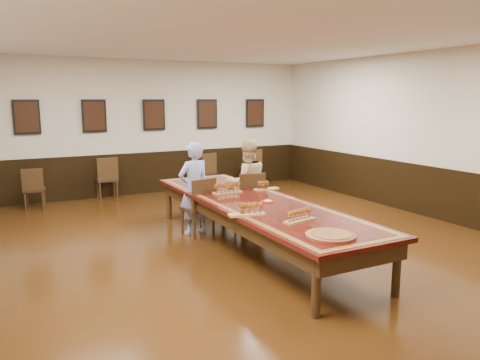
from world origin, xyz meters
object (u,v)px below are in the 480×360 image
spare_chair_a (34,188)px  spare_chair_b (107,178)px  chair_man (198,206)px  spare_chair_c (204,171)px  person_woman (247,183)px  chair_woman (249,200)px  spare_chair_d (250,168)px  carved_platter (331,236)px  person_man (194,188)px  conference_table (255,210)px

spare_chair_a → spare_chair_b: 1.58m
chair_man → spare_chair_c: bearing=-125.5°
chair_man → person_woman: person_woman is taller
chair_man → spare_chair_b: size_ratio=1.01×
chair_woman → spare_chair_a: bearing=-34.8°
spare_chair_c → spare_chair_d: spare_chair_d is taller
spare_chair_b → spare_chair_c: bearing=-178.7°
chair_man → carved_platter: chair_man is taller
spare_chair_b → spare_chair_c: size_ratio=1.03×
spare_chair_c → person_man: 3.87m
carved_platter → chair_woman: bearing=77.7°
spare_chair_c → chair_woman: bearing=65.4°
person_woman → chair_man: bearing=18.0°
conference_table → carved_platter: (-0.18, -2.03, 0.16)m
chair_man → person_man: (-0.02, 0.10, 0.30)m
person_woman → spare_chair_a: bearing=-33.7°
spare_chair_a → carved_platter: bearing=122.4°
chair_man → spare_chair_b: (-0.74, 3.62, -0.01)m
spare_chair_d → person_woman: 3.75m
spare_chair_d → person_man: 4.40m
chair_woman → person_man: 1.07m
chair_man → carved_platter: size_ratio=1.41×
chair_woman → carved_platter: chair_woman is taller
chair_woman → spare_chair_a: 4.68m
spare_chair_c → spare_chair_d: (1.22, -0.19, 0.03)m
spare_chair_a → conference_table: 5.26m
chair_man → carved_platter: 3.16m
spare_chair_a → conference_table: (2.79, -4.45, 0.17)m
person_woman → spare_chair_b: bearing=-52.7°
spare_chair_c → person_man: bearing=50.0°
spare_chair_b → spare_chair_c: (2.42, -0.05, -0.02)m
conference_table → spare_chair_d: bearing=61.7°
spare_chair_a → spare_chair_b: size_ratio=0.90×
spare_chair_c → spare_chair_d: size_ratio=0.95×
chair_man → spare_chair_c: (1.68, 3.57, -0.02)m
spare_chair_d → person_woman: size_ratio=0.64×
spare_chair_c → person_woman: 3.50m
spare_chair_d → spare_chair_b: bearing=5.3°
chair_woman → spare_chair_c: 3.60m
spare_chair_c → carved_platter: 6.84m
carved_platter → person_man: bearing=96.0°
spare_chair_a → conference_table: size_ratio=0.18×
chair_man → spare_chair_d: size_ratio=0.99×
chair_woman → spare_chair_c: size_ratio=1.06×
person_man → chair_woman: bearing=165.7°
chair_woman → spare_chair_a: (-3.30, 3.32, -0.06)m
spare_chair_a → person_woman: bearing=146.3°
spare_chair_a → person_woman: size_ratio=0.56×
spare_chair_b → spare_chair_d: bearing=178.7°
person_woman → carved_platter: 3.34m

